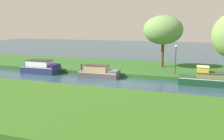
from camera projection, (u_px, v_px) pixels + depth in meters
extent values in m
plane|color=#294250|center=(115.00, 81.00, 24.31)|extent=(120.00, 120.00, 0.00)
cube|color=#2B5A22|center=(131.00, 68.00, 30.79)|extent=(72.00, 10.00, 0.40)
cube|color=#315D1B|center=(75.00, 108.00, 15.88)|extent=(72.00, 10.00, 0.40)
cube|color=#4E494C|center=(99.00, 74.00, 26.06)|extent=(4.45, 1.73, 0.66)
cube|color=silver|center=(99.00, 72.00, 26.00)|extent=(4.36, 1.76, 0.07)
cube|color=tan|center=(97.00, 68.00, 26.03)|extent=(2.54, 1.32, 0.65)
cube|color=#37302C|center=(97.00, 65.00, 25.96)|extent=(2.64, 1.39, 0.06)
cube|color=#4B5B51|center=(114.00, 71.00, 25.44)|extent=(1.04, 1.46, 0.24)
cube|color=#164025|center=(217.00, 82.00, 22.32)|extent=(7.12, 1.74, 0.75)
cube|color=white|center=(218.00, 79.00, 22.26)|extent=(6.97, 1.77, 0.07)
cube|color=gold|center=(203.00, 70.00, 22.53)|extent=(1.03, 1.12, 0.54)
cube|color=beige|center=(203.00, 67.00, 22.47)|extent=(1.13, 1.19, 0.06)
cube|color=navy|center=(41.00, 69.00, 28.38)|extent=(4.44, 2.08, 0.83)
cube|color=white|center=(41.00, 66.00, 28.31)|extent=(4.35, 2.11, 0.07)
cube|color=white|center=(40.00, 63.00, 28.27)|extent=(2.91, 1.58, 0.67)
cube|color=#252B2A|center=(40.00, 60.00, 28.20)|extent=(3.01, 1.66, 0.06)
cube|color=#241656|center=(54.00, 66.00, 27.70)|extent=(0.71, 1.74, 0.31)
cylinder|color=brown|center=(162.00, 52.00, 29.99)|extent=(0.38, 0.38, 3.71)
ellipsoid|color=#6A934E|center=(163.00, 30.00, 28.98)|extent=(4.86, 4.05, 3.58)
cylinder|color=#333338|center=(175.00, 61.00, 25.39)|extent=(0.10, 0.10, 2.97)
sphere|color=white|center=(176.00, 46.00, 25.09)|extent=(0.24, 0.24, 0.24)
cylinder|color=brown|center=(95.00, 67.00, 27.58)|extent=(0.18, 0.18, 0.85)
cylinder|color=#492F31|center=(81.00, 67.00, 28.15)|extent=(0.20, 0.20, 0.76)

